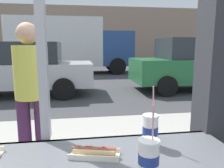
{
  "coord_description": "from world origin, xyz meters",
  "views": [
    {
      "loc": [
        0.2,
        -1.21,
        1.53
      ],
      "look_at": [
        0.75,
        2.4,
        0.9
      ],
      "focal_mm": 35.39,
      "sensor_mm": 36.0,
      "label": 1
    }
  ],
  "objects": [
    {
      "name": "ground_plane",
      "position": [
        0.0,
        8.0,
        0.0
      ],
      "size": [
        60.0,
        60.0,
        0.0
      ],
      "primitive_type": "plane",
      "color": "#424244"
    },
    {
      "name": "pedestrian",
      "position": [
        -0.31,
        1.2,
        1.07
      ],
      "size": [
        0.32,
        0.32,
        1.63
      ],
      "color": "#482348",
      "rests_on": "sidewalk_strip"
    },
    {
      "name": "soda_cup_right",
      "position": [
        0.47,
        -0.4,
        1.08
      ],
      "size": [
        0.09,
        0.09,
        0.32
      ],
      "color": "white",
      "rests_on": "window_counter"
    },
    {
      "name": "soda_cup_left",
      "position": [
        0.57,
        -0.12,
        1.09
      ],
      "size": [
        0.09,
        0.09,
        0.33
      ],
      "color": "white",
      "rests_on": "window_counter"
    },
    {
      "name": "hotdog_tray_far",
      "position": [
        0.27,
        -0.2,
        1.02
      ],
      "size": [
        0.26,
        0.15,
        0.05
      ],
      "color": "beige",
      "rests_on": "window_counter"
    },
    {
      "name": "building_facade_far",
      "position": [
        0.0,
        19.98,
        2.55
      ],
      "size": [
        28.0,
        1.2,
        5.11
      ],
      "primitive_type": "cube",
      "color": "gray",
      "rests_on": "ground"
    },
    {
      "name": "box_truck",
      "position": [
        -0.28,
        11.65,
        1.65
      ],
      "size": [
        6.73,
        2.44,
        3.05
      ],
      "color": "silver",
      "rests_on": "ground"
    },
    {
      "name": "parked_car_silver",
      "position": [
        -1.62,
        6.01,
        0.85
      ],
      "size": [
        4.52,
        1.93,
        1.66
      ],
      "color": "#BCBCC1",
      "rests_on": "ground"
    },
    {
      "name": "sidewalk_strip",
      "position": [
        0.0,
        1.6,
        0.07
      ],
      "size": [
        16.0,
        2.8,
        0.14
      ],
      "primitive_type": "cube",
      "color": "#B2ADA3",
      "rests_on": "ground"
    },
    {
      "name": "parked_car_green",
      "position": [
        4.15,
        6.01,
        0.91
      ],
      "size": [
        4.2,
        2.0,
        1.8
      ],
      "color": "#236B38",
      "rests_on": "ground"
    }
  ]
}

